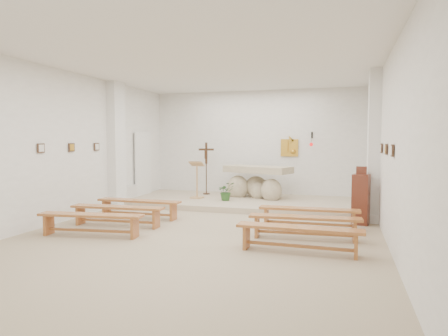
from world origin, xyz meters
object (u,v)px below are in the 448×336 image
(lectern, at_px, (197,179))
(crucifix_stand, at_px, (206,164))
(bench_left_second, at_px, (117,211))
(bench_right_third, at_px, (299,233))
(bench_left_third, at_px, (91,219))
(altar, at_px, (257,184))
(bench_right_second, at_px, (305,222))
(bench_left_front, at_px, (139,204))
(bench_right_front, at_px, (309,213))
(donation_pedestal, at_px, (361,199))

(lectern, bearing_deg, crucifix_stand, 91.06)
(bench_left_second, xyz_separation_m, bench_right_third, (4.05, -0.96, 0.00))
(crucifix_stand, bearing_deg, bench_left_third, -95.78)
(altar, height_order, bench_right_second, altar)
(bench_left_second, xyz_separation_m, bench_left_third, (0.00, -0.96, 0.00))
(bench_left_third, bearing_deg, crucifix_stand, 77.59)
(bench_left_front, xyz_separation_m, bench_left_second, (0.00, -0.96, 0.00))
(lectern, xyz_separation_m, bench_right_second, (3.52, -3.55, -0.38))
(bench_left_front, bearing_deg, bench_right_front, 0.44)
(altar, relative_size, lectern, 1.91)
(bench_right_front, distance_m, bench_right_second, 0.96)
(lectern, relative_size, donation_pedestal, 0.88)
(crucifix_stand, bearing_deg, altar, -9.89)
(crucifix_stand, distance_m, bench_left_third, 5.52)
(bench_right_second, distance_m, bench_left_third, 4.16)
(altar, distance_m, bench_left_front, 3.93)
(crucifix_stand, bearing_deg, bench_left_second, -96.90)
(lectern, distance_m, bench_left_front, 2.66)
(bench_right_front, relative_size, bench_left_third, 0.99)
(bench_right_front, xyz_separation_m, bench_left_second, (-4.05, -0.96, 0.00))
(altar, xyz_separation_m, bench_right_second, (1.82, -4.19, -0.22))
(crucifix_stand, relative_size, bench_left_front, 0.79)
(donation_pedestal, height_order, bench_right_third, donation_pedestal)
(lectern, bearing_deg, bench_right_front, -36.69)
(bench_left_second, height_order, bench_right_second, same)
(bench_left_front, height_order, bench_left_second, same)
(donation_pedestal, relative_size, bench_left_third, 0.61)
(donation_pedestal, bearing_deg, bench_right_third, -99.18)
(bench_right_second, xyz_separation_m, bench_left_third, (-4.05, -0.96, 0.00))
(crucifix_stand, distance_m, bench_right_second, 5.76)
(bench_right_second, distance_m, bench_right_third, 0.96)
(altar, xyz_separation_m, bench_right_third, (1.82, -5.15, -0.22))
(altar, xyz_separation_m, bench_right_front, (1.82, -3.23, -0.22))
(donation_pedestal, relative_size, bench_right_front, 0.62)
(altar, relative_size, bench_left_third, 1.03)
(donation_pedestal, height_order, bench_left_third, donation_pedestal)
(bench_left_second, relative_size, bench_right_third, 1.00)
(bench_right_front, bearing_deg, crucifix_stand, 133.81)
(bench_right_second, bearing_deg, lectern, 130.97)
(lectern, height_order, bench_left_second, lectern)
(lectern, distance_m, bench_right_front, 4.38)
(bench_left_front, bearing_deg, altar, 55.87)
(altar, xyz_separation_m, lectern, (-1.70, -0.65, 0.16))
(crucifix_stand, height_order, bench_right_third, crucifix_stand)
(bench_left_front, height_order, bench_right_front, same)
(bench_left_second, bearing_deg, bench_left_third, -93.95)
(altar, relative_size, bench_left_front, 1.04)
(altar, distance_m, bench_right_third, 5.47)
(bench_right_front, height_order, bench_right_second, same)
(bench_left_front, bearing_deg, bench_left_second, -89.56)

